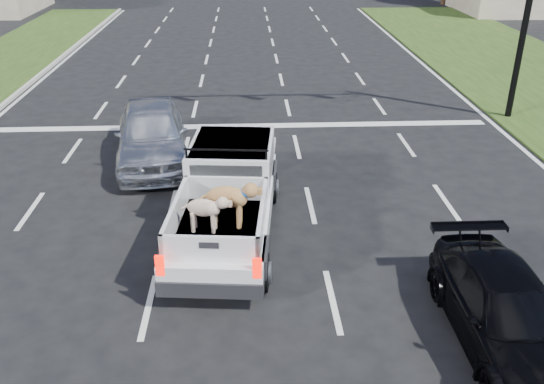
% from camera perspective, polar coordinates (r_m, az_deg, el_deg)
% --- Properties ---
extents(ground, '(160.00, 160.00, 0.00)m').
position_cam_1_polar(ground, '(11.16, -3.07, -10.97)').
color(ground, black).
rests_on(ground, ground).
extents(road_markings, '(17.75, 60.00, 0.01)m').
position_cam_1_polar(road_markings, '(16.86, -3.05, 2.62)').
color(road_markings, silver).
rests_on(road_markings, ground).
extents(pickup_truck, '(2.51, 5.68, 2.07)m').
position_cam_1_polar(pickup_truck, '(12.99, -4.42, -0.29)').
color(pickup_truck, black).
rests_on(pickup_truck, ground).
extents(silver_sedan, '(2.73, 5.25, 1.71)m').
position_cam_1_polar(silver_sedan, '(17.26, -11.85, 5.69)').
color(silver_sedan, silver).
rests_on(silver_sedan, ground).
extents(black_coupe, '(1.75, 4.31, 1.25)m').
position_cam_1_polar(black_coupe, '(10.67, 22.24, -11.00)').
color(black_coupe, black).
rests_on(black_coupe, ground).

